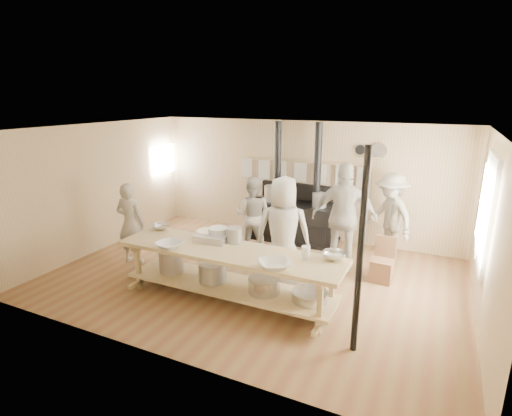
% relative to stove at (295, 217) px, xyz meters
% --- Properties ---
extents(ground, '(7.00, 7.00, 0.00)m').
position_rel_stove_xyz_m(ground, '(0.01, -2.12, -0.52)').
color(ground, brown).
rests_on(ground, ground).
extents(room_shell, '(7.00, 7.00, 7.00)m').
position_rel_stove_xyz_m(room_shell, '(0.01, -2.12, 1.10)').
color(room_shell, tan).
rests_on(room_shell, ground).
extents(window_right, '(0.09, 1.50, 1.65)m').
position_rel_stove_xyz_m(window_right, '(3.48, -1.52, 0.98)').
color(window_right, beige).
rests_on(window_right, ground).
extents(left_opening, '(0.00, 0.90, 0.90)m').
position_rel_stove_xyz_m(left_opening, '(-3.44, -0.12, 1.08)').
color(left_opening, white).
rests_on(left_opening, ground).
extents(stove, '(1.90, 0.75, 2.60)m').
position_rel_stove_xyz_m(stove, '(0.00, 0.00, 0.00)').
color(stove, black).
rests_on(stove, ground).
extents(towel_rail, '(3.00, 0.04, 0.47)m').
position_rel_stove_xyz_m(towel_rail, '(0.01, 0.28, 1.04)').
color(towel_rail, tan).
rests_on(towel_rail, ground).
extents(back_wall_shelf, '(0.63, 0.14, 0.32)m').
position_rel_stove_xyz_m(back_wall_shelf, '(1.47, 0.32, 1.48)').
color(back_wall_shelf, tan).
rests_on(back_wall_shelf, ground).
extents(prep_table, '(3.60, 0.90, 0.85)m').
position_rel_stove_xyz_m(prep_table, '(-0.00, -3.02, -0.00)').
color(prep_table, tan).
rests_on(prep_table, ground).
extents(support_post, '(0.08, 0.08, 2.60)m').
position_rel_stove_xyz_m(support_post, '(2.06, -3.47, 0.78)').
color(support_post, black).
rests_on(support_post, ground).
extents(cook_far_left, '(0.62, 0.45, 1.57)m').
position_rel_stove_xyz_m(cook_far_left, '(-2.41, -2.49, 0.26)').
color(cook_far_left, '#A8A395').
rests_on(cook_far_left, ground).
extents(cook_left, '(0.83, 0.68, 1.58)m').
position_rel_stove_xyz_m(cook_left, '(-0.53, -1.05, 0.27)').
color(cook_left, '#A8A395').
rests_on(cook_left, ground).
extents(cook_center, '(1.05, 0.84, 1.88)m').
position_rel_stove_xyz_m(cook_center, '(0.56, -2.14, 0.42)').
color(cook_center, '#A8A395').
rests_on(cook_center, ground).
extents(cook_right, '(1.23, 0.64, 2.00)m').
position_rel_stove_xyz_m(cook_right, '(1.32, -1.08, 0.48)').
color(cook_right, '#A8A395').
rests_on(cook_right, ground).
extents(cook_by_window, '(1.25, 1.22, 1.71)m').
position_rel_stove_xyz_m(cook_by_window, '(2.01, -0.17, 0.34)').
color(cook_by_window, '#A8A395').
rests_on(cook_by_window, ground).
extents(chair, '(0.38, 0.38, 0.77)m').
position_rel_stove_xyz_m(chair, '(2.07, -1.27, -0.29)').
color(chair, brown).
rests_on(chair, ground).
extents(bowl_white_a, '(0.47, 0.47, 0.10)m').
position_rel_stove_xyz_m(bowl_white_a, '(-0.85, -3.35, 0.38)').
color(bowl_white_a, white).
rests_on(bowl_white_a, prep_table).
extents(bowl_steel_a, '(0.42, 0.42, 0.09)m').
position_rel_stove_xyz_m(bowl_steel_a, '(-1.54, -2.69, 0.38)').
color(bowl_steel_a, silver).
rests_on(bowl_steel_a, prep_table).
extents(bowl_white_b, '(0.62, 0.62, 0.11)m').
position_rel_stove_xyz_m(bowl_white_b, '(0.91, -3.35, 0.38)').
color(bowl_white_b, white).
rests_on(bowl_white_b, prep_table).
extents(bowl_steel_b, '(0.48, 0.48, 0.11)m').
position_rel_stove_xyz_m(bowl_steel_b, '(1.56, -2.69, 0.38)').
color(bowl_steel_b, silver).
rests_on(bowl_steel_b, prep_table).
extents(roasting_pan, '(0.54, 0.39, 0.11)m').
position_rel_stove_xyz_m(roasting_pan, '(-0.41, -2.82, 0.39)').
color(roasting_pan, '#B2B2B7').
rests_on(roasting_pan, prep_table).
extents(mixing_bowl_large, '(0.50, 0.50, 0.13)m').
position_rel_stove_xyz_m(mixing_bowl_large, '(-0.55, -2.69, 0.39)').
color(mixing_bowl_large, silver).
rests_on(mixing_bowl_large, prep_table).
extents(bucket_galv, '(0.33, 0.33, 0.24)m').
position_rel_stove_xyz_m(bucket_galv, '(-0.07, -2.69, 0.45)').
color(bucket_galv, gray).
rests_on(bucket_galv, prep_table).
extents(deep_bowl_enamel, '(0.37, 0.37, 0.20)m').
position_rel_stove_xyz_m(deep_bowl_enamel, '(-0.37, -2.69, 0.43)').
color(deep_bowl_enamel, white).
rests_on(deep_bowl_enamel, prep_table).
extents(pitcher, '(0.16, 0.16, 0.20)m').
position_rel_stove_xyz_m(pitcher, '(1.19, -2.88, 0.43)').
color(pitcher, white).
rests_on(pitcher, prep_table).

